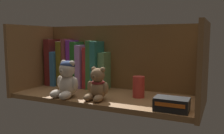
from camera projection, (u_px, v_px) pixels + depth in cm
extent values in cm
cube|color=olive|center=(105.00, 97.00, 104.99)|extent=(78.19, 30.27, 2.00)
cube|color=brown|center=(119.00, 59.00, 117.27)|extent=(80.59, 1.20, 32.68)
cube|color=olive|center=(33.00, 59.00, 119.86)|extent=(1.60, 32.67, 32.68)
cube|color=olive|center=(204.00, 67.00, 86.37)|extent=(1.60, 32.67, 32.68)
cube|color=maroon|center=(55.00, 62.00, 129.12)|extent=(3.45, 13.46, 23.97)
cube|color=teal|center=(60.00, 68.00, 128.12)|extent=(2.61, 14.11, 17.60)
cube|color=brown|center=(65.00, 63.00, 126.48)|extent=(3.17, 11.10, 22.79)
cube|color=brown|center=(69.00, 62.00, 125.20)|extent=(2.54, 10.57, 24.31)
cube|color=purple|center=(73.00, 63.00, 124.17)|extent=(2.63, 9.47, 23.50)
cube|color=#246822|center=(78.00, 64.00, 122.95)|extent=(2.88, 10.96, 22.77)
cube|color=#A374B9|center=(84.00, 66.00, 121.71)|extent=(2.95, 12.35, 21.17)
cube|color=#B92F2F|center=(89.00, 67.00, 120.51)|extent=(2.87, 9.46, 20.13)
cube|color=#336D32|center=(94.00, 64.00, 119.15)|extent=(2.69, 11.96, 23.36)
cube|color=#246B62|center=(99.00, 65.00, 117.96)|extent=(2.77, 13.11, 22.99)
cube|color=#5D915C|center=(105.00, 71.00, 116.89)|extent=(3.31, 9.02, 17.73)
ellipsoid|color=beige|center=(68.00, 85.00, 101.97)|extent=(7.98, 7.32, 9.38)
sphere|color=beige|center=(67.00, 69.00, 100.73)|extent=(6.67, 6.67, 6.67)
sphere|color=beige|center=(64.00, 63.00, 102.07)|extent=(2.50, 2.50, 2.50)
sphere|color=beige|center=(72.00, 64.00, 99.54)|extent=(2.50, 2.50, 2.50)
sphere|color=beige|center=(63.00, 71.00, 98.81)|extent=(2.50, 2.50, 2.50)
sphere|color=black|center=(61.00, 71.00, 98.08)|extent=(0.88, 0.88, 0.88)
ellipsoid|color=beige|center=(56.00, 94.00, 100.02)|extent=(4.59, 6.72, 3.34)
ellipsoid|color=beige|center=(65.00, 95.00, 97.23)|extent=(4.59, 6.72, 3.34)
ellipsoid|color=beige|center=(60.00, 82.00, 103.72)|extent=(3.06, 3.06, 5.42)
ellipsoid|color=beige|center=(75.00, 84.00, 99.15)|extent=(3.06, 3.06, 5.42)
ellipsoid|color=navy|center=(68.00, 65.00, 100.90)|extent=(6.34, 6.34, 3.67)
ellipsoid|color=#93704C|center=(98.00, 90.00, 97.12)|extent=(6.83, 6.27, 8.04)
sphere|color=#93704C|center=(98.00, 75.00, 96.05)|extent=(5.71, 5.71, 5.71)
sphere|color=#93704C|center=(94.00, 69.00, 97.04)|extent=(2.14, 2.14, 2.14)
sphere|color=#93704C|center=(102.00, 70.00, 95.22)|extent=(2.14, 2.14, 2.14)
sphere|color=#9B754E|center=(95.00, 77.00, 94.30)|extent=(2.14, 2.14, 2.14)
sphere|color=black|center=(94.00, 77.00, 93.63)|extent=(0.75, 0.75, 0.75)
ellipsoid|color=#93704C|center=(89.00, 97.00, 95.07)|extent=(3.42, 5.48, 2.86)
ellipsoid|color=#93704C|center=(98.00, 99.00, 93.07)|extent=(3.42, 5.48, 2.86)
ellipsoid|color=#93704C|center=(90.00, 86.00, 98.29)|extent=(2.41, 2.41, 4.64)
ellipsoid|color=#93704C|center=(106.00, 88.00, 95.00)|extent=(2.41, 2.41, 4.64)
torus|color=maroon|center=(98.00, 82.00, 96.77)|extent=(5.49, 5.49, 1.03)
cylinder|color=#C63833|center=(139.00, 87.00, 100.47)|extent=(5.00, 5.00, 8.82)
cube|color=black|center=(172.00, 104.00, 81.92)|extent=(11.62, 6.75, 4.58)
cube|color=orange|center=(170.00, 105.00, 78.75)|extent=(9.88, 0.16, 1.28)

